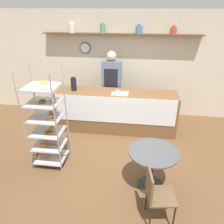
# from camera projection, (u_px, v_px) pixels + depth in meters

# --- Properties ---
(ground_plane) EXTENTS (14.00, 14.00, 0.00)m
(ground_plane) POSITION_uv_depth(u_px,v_px,m) (109.00, 157.00, 4.44)
(ground_plane) COLOR brown
(back_wall) EXTENTS (10.00, 0.30, 2.70)m
(back_wall) POSITION_uv_depth(u_px,v_px,m) (121.00, 64.00, 5.76)
(back_wall) COLOR beige
(back_wall) RESTS_ON ground_plane
(display_counter) EXTENTS (2.82, 0.64, 0.97)m
(display_counter) POSITION_uv_depth(u_px,v_px,m) (116.00, 111.00, 5.23)
(display_counter) COLOR brown
(display_counter) RESTS_ON ground_plane
(pastry_rack) EXTENTS (0.60, 0.55, 1.87)m
(pastry_rack) POSITION_uv_depth(u_px,v_px,m) (48.00, 126.00, 3.95)
(pastry_rack) COLOR gray
(pastry_rack) RESTS_ON ground_plane
(person_worker) EXTENTS (0.47, 0.23, 1.81)m
(person_worker) POSITION_uv_depth(u_px,v_px,m) (112.00, 84.00, 5.47)
(person_worker) COLOR #282833
(person_worker) RESTS_ON ground_plane
(cafe_table) EXTENTS (0.79, 0.79, 0.71)m
(cafe_table) POSITION_uv_depth(u_px,v_px,m) (153.00, 160.00, 3.51)
(cafe_table) COLOR #262628
(cafe_table) RESTS_ON ground_plane
(cafe_chair) EXTENTS (0.43, 0.43, 0.86)m
(cafe_chair) POSITION_uv_depth(u_px,v_px,m) (155.00, 192.00, 2.93)
(cafe_chair) COLOR black
(cafe_chair) RESTS_ON ground_plane
(coffee_carafe) EXTENTS (0.13, 0.13, 0.33)m
(coffee_carafe) POSITION_uv_depth(u_px,v_px,m) (74.00, 84.00, 5.06)
(coffee_carafe) COLOR black
(coffee_carafe) RESTS_ON display_counter
(donut_tray_counter) EXTENTS (0.37, 0.28, 0.05)m
(donut_tray_counter) POSITION_uv_depth(u_px,v_px,m) (118.00, 93.00, 4.93)
(donut_tray_counter) COLOR silver
(donut_tray_counter) RESTS_ON display_counter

